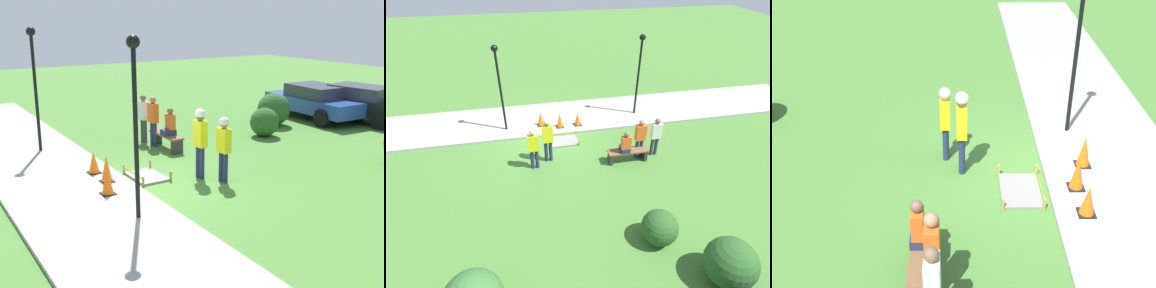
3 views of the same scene
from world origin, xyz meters
TOP-DOWN VIEW (x-y plane):
  - ground_plane at (0.00, 0.00)m, footprint 60.00×60.00m
  - sidewalk at (0.00, -1.60)m, footprint 28.00×3.20m
  - wet_concrete_patch at (-0.80, 0.59)m, footprint 1.25×0.87m
  - traffic_cone_near_patch at (-1.65, -0.60)m, footprint 0.34×0.34m
  - traffic_cone_far_patch at (-0.80, -0.57)m, footprint 0.34×0.34m
  - traffic_cone_sidewalk_edge at (0.05, -0.90)m, footprint 0.34×0.34m
  - park_bench at (-3.06, 2.45)m, footprint 1.61×0.44m
  - person_seated_on_bench at (-2.90, 2.50)m, footprint 0.36×0.44m
  - worker_supervisor at (0.00, 1.80)m, footprint 0.40×0.28m
  - worker_assistant at (0.57, 2.16)m, footprint 0.40×0.25m
  - bystander_in_orange_shirt at (-3.58, 2.26)m, footprint 0.40×0.22m
  - bystander_in_gray_shirt at (-4.24, 2.23)m, footprint 0.40×0.22m
  - lamppost_near at (1.65, -0.86)m, footprint 0.28×0.28m

SIDE VIEW (x-z plane):
  - ground_plane at x=0.00m, z-range 0.00..0.00m
  - wet_concrete_patch at x=-0.80m, z-range -0.10..0.17m
  - sidewalk at x=0.00m, z-range 0.00..0.10m
  - park_bench at x=-3.06m, z-range 0.10..0.61m
  - traffic_cone_near_patch at x=-1.65m, z-range 0.10..0.72m
  - traffic_cone_far_patch at x=-0.80m, z-range 0.10..0.79m
  - traffic_cone_sidewalk_edge at x=0.05m, z-range 0.10..0.81m
  - person_seated_on_bench at x=-2.90m, z-range 0.41..1.30m
  - bystander_in_gray_shirt at x=-4.24m, z-range 0.11..1.76m
  - bystander_in_orange_shirt at x=-3.58m, z-range 0.11..1.80m
  - worker_assistant at x=0.57m, z-range 0.17..1.93m
  - worker_supervisor at x=0.00m, z-range 0.21..2.13m
  - lamppost_near at x=1.65m, z-range 0.70..4.54m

